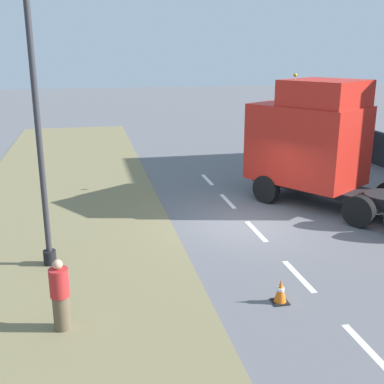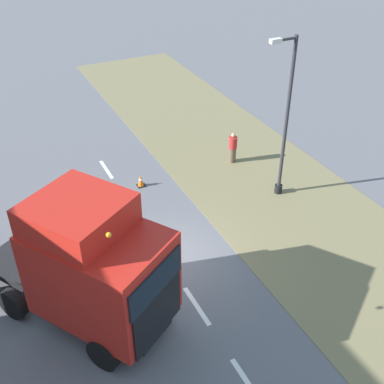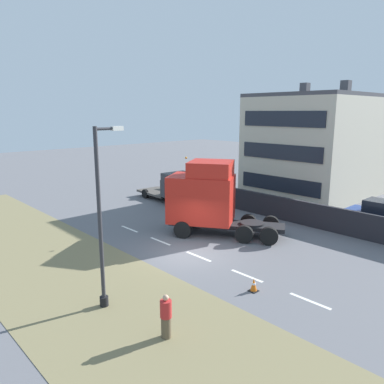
{
  "view_description": "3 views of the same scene",
  "coord_description": "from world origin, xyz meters",
  "px_view_note": "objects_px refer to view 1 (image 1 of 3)",
  "views": [
    {
      "loc": [
        -4.97,
        -14.14,
        5.51
      ],
      "look_at": [
        -1.95,
        -0.13,
        1.25
      ],
      "focal_mm": 45.0,
      "sensor_mm": 36.0,
      "label": 1
    },
    {
      "loc": [
        4.97,
        12.28,
        11.8
      ],
      "look_at": [
        -1.34,
        -0.59,
        2.22
      ],
      "focal_mm": 45.0,
      "sensor_mm": 36.0,
      "label": 2
    },
    {
      "loc": [
        -12.73,
        -13.87,
        7.37
      ],
      "look_at": [
        0.95,
        0.82,
        3.06
      ],
      "focal_mm": 35.0,
      "sensor_mm": 36.0,
      "label": 3
    }
  ],
  "objects_px": {
    "flatbed_truck": "(318,132)",
    "traffic_cone_lead": "(281,291)",
    "lamp_post": "(43,148)",
    "lorry_cab": "(314,143)",
    "pedestrian": "(60,296)"
  },
  "relations": [
    {
      "from": "flatbed_truck",
      "to": "lorry_cab",
      "type": "bearing_deg",
      "value": 65.92
    },
    {
      "from": "lamp_post",
      "to": "traffic_cone_lead",
      "type": "height_order",
      "value": "lamp_post"
    },
    {
      "from": "flatbed_truck",
      "to": "traffic_cone_lead",
      "type": "height_order",
      "value": "flatbed_truck"
    },
    {
      "from": "flatbed_truck",
      "to": "lamp_post",
      "type": "height_order",
      "value": "lamp_post"
    },
    {
      "from": "lorry_cab",
      "to": "flatbed_truck",
      "type": "xyz_separation_m",
      "value": [
        3.81,
        7.31,
        -0.92
      ]
    },
    {
      "from": "lamp_post",
      "to": "pedestrian",
      "type": "relative_size",
      "value": 4.46
    },
    {
      "from": "lorry_cab",
      "to": "traffic_cone_lead",
      "type": "distance_m",
      "value": 8.11
    },
    {
      "from": "pedestrian",
      "to": "lorry_cab",
      "type": "bearing_deg",
      "value": 38.17
    },
    {
      "from": "lamp_post",
      "to": "traffic_cone_lead",
      "type": "relative_size",
      "value": 11.86
    },
    {
      "from": "lorry_cab",
      "to": "flatbed_truck",
      "type": "distance_m",
      "value": 8.29
    },
    {
      "from": "flatbed_truck",
      "to": "traffic_cone_lead",
      "type": "xyz_separation_m",
      "value": [
        -7.77,
        -14.1,
        -1.07
      ]
    },
    {
      "from": "pedestrian",
      "to": "flatbed_truck",
      "type": "bearing_deg",
      "value": 48.48
    },
    {
      "from": "flatbed_truck",
      "to": "traffic_cone_lead",
      "type": "bearing_deg",
      "value": 64.61
    },
    {
      "from": "flatbed_truck",
      "to": "pedestrian",
      "type": "distance_m",
      "value": 18.93
    },
    {
      "from": "pedestrian",
      "to": "traffic_cone_lead",
      "type": "distance_m",
      "value": 4.79
    }
  ]
}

